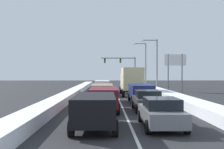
{
  "coord_description": "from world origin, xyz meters",
  "views": [
    {
      "loc": [
        -1.22,
        -7.44,
        2.79
      ],
      "look_at": [
        -0.52,
        32.1,
        2.51
      ],
      "focal_mm": 45.06,
      "sensor_mm": 36.0,
      "label": 1
    }
  ],
  "objects_px": {
    "box_truck_right_lane_fourth": "(131,80)",
    "sedan_green_right_lane_fifth": "(127,86)",
    "suv_navy_right_lane_third": "(141,92)",
    "traffic_light_gantry": "(124,65)",
    "street_lamp_right_mid": "(144,61)",
    "sedan_red_center_lane_fourth": "(105,90)",
    "suv_tan_center_lane_third": "(102,91)",
    "sedan_gray_right_lane_nearest": "(161,112)",
    "suv_black_center_lane_nearest": "(95,108)",
    "suv_maroon_center_lane_second": "(104,97)",
    "roadside_sign_right": "(175,64)",
    "suv_white_center_lane_fifth": "(102,85)",
    "street_lamp_right_near": "(154,60)",
    "sedan_charcoal_right_lane_second": "(147,100)"
  },
  "relations": [
    {
      "from": "box_truck_right_lane_fourth",
      "to": "sedan_green_right_lane_fifth",
      "type": "xyz_separation_m",
      "value": [
        -0.06,
        7.65,
        -1.14
      ]
    },
    {
      "from": "suv_navy_right_lane_third",
      "to": "suv_white_center_lane_fifth",
      "type": "bearing_deg",
      "value": 106.39
    },
    {
      "from": "suv_white_center_lane_fifth",
      "to": "suv_tan_center_lane_third",
      "type": "bearing_deg",
      "value": -89.14
    },
    {
      "from": "box_truck_right_lane_fourth",
      "to": "suv_white_center_lane_fifth",
      "type": "distance_m",
      "value": 6.06
    },
    {
      "from": "box_truck_right_lane_fourth",
      "to": "sedan_green_right_lane_fifth",
      "type": "relative_size",
      "value": 1.6
    },
    {
      "from": "sedan_charcoal_right_lane_second",
      "to": "street_lamp_right_mid",
      "type": "height_order",
      "value": "street_lamp_right_mid"
    },
    {
      "from": "suv_black_center_lane_nearest",
      "to": "street_lamp_right_near",
      "type": "distance_m",
      "value": 29.91
    },
    {
      "from": "street_lamp_right_near",
      "to": "sedan_green_right_lane_fifth",
      "type": "bearing_deg",
      "value": -173.44
    },
    {
      "from": "suv_navy_right_lane_third",
      "to": "traffic_light_gantry",
      "type": "xyz_separation_m",
      "value": [
        0.63,
        35.21,
        3.48
      ]
    },
    {
      "from": "sedan_gray_right_lane_nearest",
      "to": "sedan_red_center_lane_fourth",
      "type": "xyz_separation_m",
      "value": [
        -2.99,
        18.91,
        0.0
      ]
    },
    {
      "from": "street_lamp_right_near",
      "to": "roadside_sign_right",
      "type": "height_order",
      "value": "street_lamp_right_near"
    },
    {
      "from": "suv_maroon_center_lane_second",
      "to": "street_lamp_right_mid",
      "type": "bearing_deg",
      "value": 77.68
    },
    {
      "from": "sedan_gray_right_lane_nearest",
      "to": "suv_tan_center_lane_third",
      "type": "distance_m",
      "value": 12.54
    },
    {
      "from": "roadside_sign_right",
      "to": "sedan_red_center_lane_fourth",
      "type": "bearing_deg",
      "value": -144.62
    },
    {
      "from": "sedan_charcoal_right_lane_second",
      "to": "roadside_sign_right",
      "type": "relative_size",
      "value": 0.82
    },
    {
      "from": "box_truck_right_lane_fourth",
      "to": "street_lamp_right_mid",
      "type": "height_order",
      "value": "street_lamp_right_mid"
    },
    {
      "from": "traffic_light_gantry",
      "to": "sedan_green_right_lane_fifth",
      "type": "bearing_deg",
      "value": -92.57
    },
    {
      "from": "box_truck_right_lane_fourth",
      "to": "roadside_sign_right",
      "type": "relative_size",
      "value": 1.31
    },
    {
      "from": "street_lamp_right_mid",
      "to": "traffic_light_gantry",
      "type": "bearing_deg",
      "value": 111.7
    },
    {
      "from": "box_truck_right_lane_fourth",
      "to": "roadside_sign_right",
      "type": "distance_m",
      "value": 9.22
    },
    {
      "from": "sedan_red_center_lane_fourth",
      "to": "suv_navy_right_lane_third",
      "type": "bearing_deg",
      "value": -63.73
    },
    {
      "from": "suv_maroon_center_lane_second",
      "to": "sedan_red_center_lane_fourth",
      "type": "height_order",
      "value": "suv_maroon_center_lane_second"
    },
    {
      "from": "sedan_charcoal_right_lane_second",
      "to": "suv_navy_right_lane_third",
      "type": "distance_m",
      "value": 5.76
    },
    {
      "from": "suv_black_center_lane_nearest",
      "to": "suv_maroon_center_lane_second",
      "type": "relative_size",
      "value": 1.0
    },
    {
      "from": "box_truck_right_lane_fourth",
      "to": "suv_black_center_lane_nearest",
      "type": "height_order",
      "value": "box_truck_right_lane_fourth"
    },
    {
      "from": "street_lamp_right_near",
      "to": "suv_white_center_lane_fifth",
      "type": "bearing_deg",
      "value": -156.81
    },
    {
      "from": "sedan_charcoal_right_lane_second",
      "to": "suv_white_center_lane_fifth",
      "type": "relative_size",
      "value": 0.92
    },
    {
      "from": "street_lamp_right_near",
      "to": "roadside_sign_right",
      "type": "distance_m",
      "value": 3.53
    },
    {
      "from": "sedan_gray_right_lane_nearest",
      "to": "sedan_red_center_lane_fourth",
      "type": "height_order",
      "value": "same"
    },
    {
      "from": "box_truck_right_lane_fourth",
      "to": "sedan_red_center_lane_fourth",
      "type": "xyz_separation_m",
      "value": [
        -3.23,
        -1.29,
        -1.14
      ]
    },
    {
      "from": "suv_white_center_lane_fifth",
      "to": "street_lamp_right_near",
      "type": "height_order",
      "value": "street_lamp_right_near"
    },
    {
      "from": "suv_navy_right_lane_third",
      "to": "suv_tan_center_lane_third",
      "type": "relative_size",
      "value": 1.0
    },
    {
      "from": "suv_tan_center_lane_third",
      "to": "street_lamp_right_near",
      "type": "relative_size",
      "value": 0.63
    },
    {
      "from": "sedan_red_center_lane_fourth",
      "to": "suv_white_center_lane_fifth",
      "type": "xyz_separation_m",
      "value": [
        -0.4,
        6.06,
        0.25
      ]
    },
    {
      "from": "suv_tan_center_lane_third",
      "to": "street_lamp_right_mid",
      "type": "height_order",
      "value": "street_lamp_right_mid"
    },
    {
      "from": "suv_navy_right_lane_third",
      "to": "suv_tan_center_lane_third",
      "type": "xyz_separation_m",
      "value": [
        -3.63,
        0.13,
        0.0
      ]
    },
    {
      "from": "sedan_gray_right_lane_nearest",
      "to": "suv_maroon_center_lane_second",
      "type": "bearing_deg",
      "value": 116.59
    },
    {
      "from": "suv_tan_center_lane_third",
      "to": "suv_white_center_lane_fifth",
      "type": "distance_m",
      "value": 12.85
    },
    {
      "from": "sedan_gray_right_lane_nearest",
      "to": "suv_navy_right_lane_third",
      "type": "relative_size",
      "value": 0.92
    },
    {
      "from": "suv_navy_right_lane_third",
      "to": "sedan_red_center_lane_fourth",
      "type": "distance_m",
      "value": 7.72
    },
    {
      "from": "suv_tan_center_lane_third",
      "to": "street_lamp_right_mid",
      "type": "xyz_separation_m",
      "value": [
        7.47,
        27.0,
        4.01
      ]
    },
    {
      "from": "suv_black_center_lane_nearest",
      "to": "suv_white_center_lane_fifth",
      "type": "height_order",
      "value": "same"
    },
    {
      "from": "sedan_gray_right_lane_nearest",
      "to": "box_truck_right_lane_fourth",
      "type": "xyz_separation_m",
      "value": [
        0.24,
        20.2,
        1.14
      ]
    },
    {
      "from": "sedan_gray_right_lane_nearest",
      "to": "suv_navy_right_lane_third",
      "type": "height_order",
      "value": "suv_navy_right_lane_third"
    },
    {
      "from": "suv_navy_right_lane_third",
      "to": "suv_tan_center_lane_third",
      "type": "bearing_deg",
      "value": 177.87
    },
    {
      "from": "sedan_green_right_lane_fifth",
      "to": "traffic_light_gantry",
      "type": "distance_m",
      "value": 19.73
    },
    {
      "from": "street_lamp_right_mid",
      "to": "street_lamp_right_near",
      "type": "bearing_deg",
      "value": -88.95
    },
    {
      "from": "suv_navy_right_lane_third",
      "to": "suv_maroon_center_lane_second",
      "type": "relative_size",
      "value": 1.0
    },
    {
      "from": "suv_black_center_lane_nearest",
      "to": "sedan_red_center_lane_fourth",
      "type": "distance_m",
      "value": 19.22
    },
    {
      "from": "box_truck_right_lane_fourth",
      "to": "suv_maroon_center_lane_second",
      "type": "relative_size",
      "value": 1.47
    }
  ]
}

